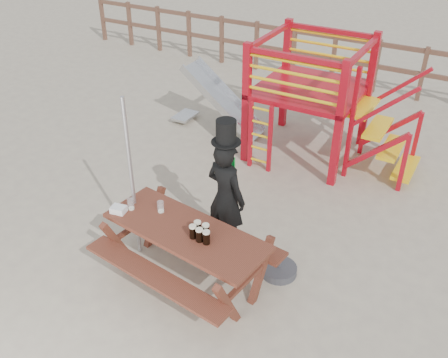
% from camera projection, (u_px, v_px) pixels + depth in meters
% --- Properties ---
extents(ground, '(60.00, 60.00, 0.00)m').
position_uv_depth(ground, '(186.00, 264.00, 6.56)').
color(ground, '#B6A98D').
rests_on(ground, ground).
extents(back_fence, '(15.09, 0.09, 1.20)m').
position_uv_depth(back_fence, '(355.00, 57.00, 11.29)').
color(back_fence, brown).
rests_on(back_fence, ground).
extents(playground_fort, '(4.71, 1.84, 2.10)m').
position_uv_depth(playground_fort, '(305.00, 96.00, 8.56)').
color(playground_fort, '#AA0B18').
rests_on(playground_fort, ground).
extents(picnic_table, '(2.21, 1.66, 0.79)m').
position_uv_depth(picnic_table, '(187.00, 248.00, 6.06)').
color(picnic_table, brown).
rests_on(picnic_table, ground).
extents(man_with_hat, '(0.66, 0.50, 1.91)m').
position_uv_depth(man_with_hat, '(226.00, 195.00, 6.40)').
color(man_with_hat, black).
rests_on(man_with_hat, ground).
extents(metal_pole, '(0.05, 0.05, 2.25)m').
position_uv_depth(metal_pole, '(132.00, 181.00, 6.19)').
color(metal_pole, '#B2B2B7').
rests_on(metal_pole, ground).
extents(parasol_base, '(0.46, 0.46, 0.20)m').
position_uv_depth(parasol_base, '(279.00, 270.00, 6.38)').
color(parasol_base, '#39393E').
rests_on(parasol_base, ground).
extents(paper_bag, '(0.20, 0.17, 0.08)m').
position_uv_depth(paper_bag, '(119.00, 209.00, 6.17)').
color(paper_bag, white).
rests_on(paper_bag, picnic_table).
extents(stout_pints, '(0.27, 0.19, 0.17)m').
position_uv_depth(stout_pints, '(200.00, 232.00, 5.72)').
color(stout_pints, black).
rests_on(stout_pints, picnic_table).
extents(empty_glasses, '(0.44, 0.22, 0.15)m').
position_uv_depth(empty_glasses, '(146.00, 206.00, 6.19)').
color(empty_glasses, silver).
rests_on(empty_glasses, picnic_table).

